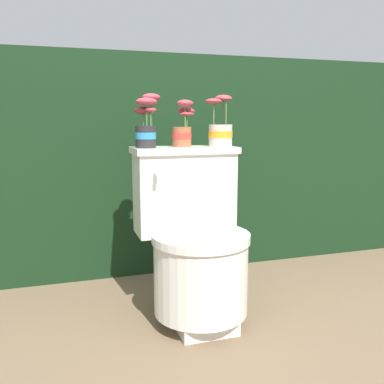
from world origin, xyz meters
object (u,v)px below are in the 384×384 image
object	(u,v)px
potted_plant_left	(146,125)
potted_plant_midleft	(183,128)
toilet	(194,241)
potted_plant_middle	(220,129)

from	to	relation	value
potted_plant_left	potted_plant_midleft	bearing A→B (deg)	9.32
toilet	potted_plant_midleft	distance (m)	0.55
toilet	potted_plant_middle	distance (m)	0.57
potted_plant_left	potted_plant_midleft	world-z (taller)	potted_plant_left
potted_plant_midleft	potted_plant_middle	xyz separation A→B (m)	(0.19, -0.02, -0.01)
potted_plant_left	potted_plant_middle	world-z (taller)	same
toilet	potted_plant_midleft	world-z (taller)	potted_plant_midleft
potted_plant_middle	potted_plant_left	bearing A→B (deg)	-177.88
toilet	potted_plant_middle	size ratio (longest dim) A/B	3.15
toilet	potted_plant_midleft	xyz separation A→B (m)	(-0.00, 0.17, 0.52)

